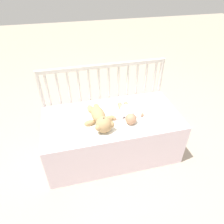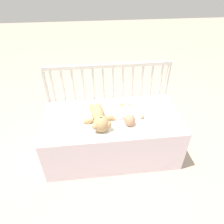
# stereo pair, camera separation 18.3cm
# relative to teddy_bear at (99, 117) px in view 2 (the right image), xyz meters

# --- Properties ---
(ground_plane) EXTENTS (12.00, 12.00, 0.00)m
(ground_plane) POSITION_rel_teddy_bear_xyz_m (0.12, 0.07, -0.52)
(ground_plane) COLOR tan
(crib_mattress) EXTENTS (1.28, 0.64, 0.46)m
(crib_mattress) POSITION_rel_teddy_bear_xyz_m (0.12, 0.07, -0.29)
(crib_mattress) COLOR silver
(crib_mattress) RESTS_ON ground_plane
(crib_rail) EXTENTS (1.28, 0.04, 0.84)m
(crib_rail) POSITION_rel_teddy_bear_xyz_m (0.12, 0.41, 0.08)
(crib_rail) COLOR beige
(crib_rail) RESTS_ON ground_plane
(blanket) EXTENTS (0.77, 0.54, 0.01)m
(blanket) POSITION_rel_teddy_bear_xyz_m (0.11, 0.06, -0.06)
(blanket) COLOR white
(blanket) RESTS_ON crib_mattress
(teddy_bear) EXTENTS (0.30, 0.45, 0.14)m
(teddy_bear) POSITION_rel_teddy_bear_xyz_m (0.00, 0.00, 0.00)
(teddy_bear) COLOR tan
(teddy_bear) RESTS_ON crib_mattress
(baby) EXTENTS (0.30, 0.36, 0.10)m
(baby) POSITION_rel_teddy_bear_xyz_m (0.27, 0.05, -0.02)
(baby) COLOR white
(baby) RESTS_ON crib_mattress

